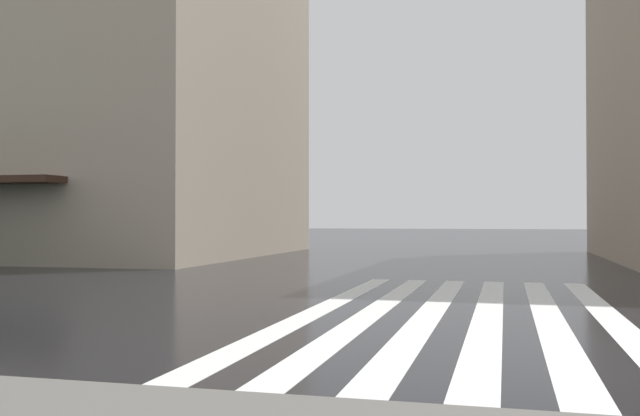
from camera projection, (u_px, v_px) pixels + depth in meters
name	position (u px, v px, depth m)	size (l,w,h in m)	color
ground_plane	(639.00, 363.00, 8.25)	(220.00, 220.00, 0.00)	black
zebra_crossing	(459.00, 312.00, 12.70)	(13.00, 5.50, 0.01)	silver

